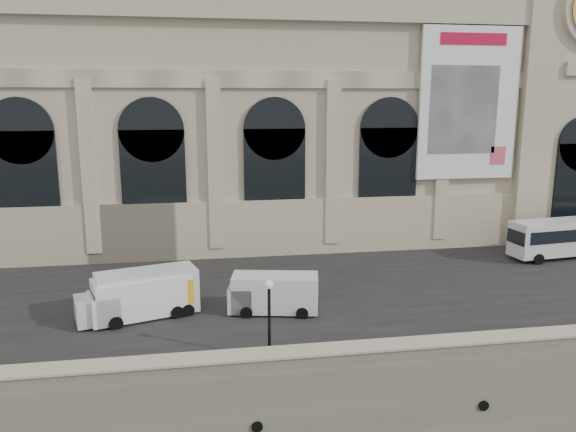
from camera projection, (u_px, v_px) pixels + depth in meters
name	position (u px, v px, depth m)	size (l,w,h in m)	color
quay	(204.00, 252.00, 61.28)	(160.00, 70.00, 6.00)	gray
street	(208.00, 289.00, 40.38)	(160.00, 24.00, 0.06)	#2D2D2D
parapet	(214.00, 367.00, 27.31)	(160.00, 1.40, 1.21)	gray
museum	(135.00, 96.00, 52.90)	(69.00, 18.70, 29.10)	#C2B195
clock_pavilion	(545.00, 58.00, 55.66)	(13.00, 14.72, 36.70)	#C2B195
bus_right	(572.00, 236.00, 48.14)	(11.58, 3.70, 3.35)	silver
van_b	(270.00, 294.00, 35.71)	(5.94, 3.16, 2.51)	silver
van_c	(136.00, 298.00, 34.66)	(6.46, 4.02, 2.70)	white
box_truck	(140.00, 295.00, 34.94)	(7.68, 4.22, 2.95)	silver
lamp_right	(269.00, 321.00, 29.08)	(0.44, 0.44, 4.35)	black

